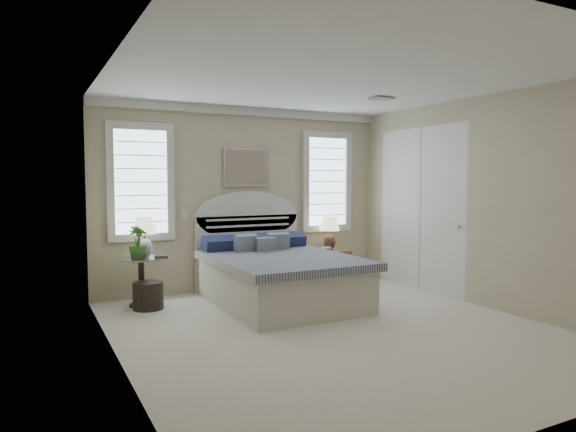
# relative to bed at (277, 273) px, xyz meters

# --- Properties ---
(floor) EXTENTS (4.50, 5.00, 0.01)m
(floor) POSITION_rel_bed_xyz_m (0.00, -1.46, -0.39)
(floor) COLOR silver
(floor) RESTS_ON ground
(ceiling) EXTENTS (4.50, 5.00, 0.01)m
(ceiling) POSITION_rel_bed_xyz_m (0.00, -1.46, 2.31)
(ceiling) COLOR white
(ceiling) RESTS_ON wall_back
(wall_back) EXTENTS (4.50, 0.02, 2.70)m
(wall_back) POSITION_rel_bed_xyz_m (0.00, 1.04, 0.96)
(wall_back) COLOR beige
(wall_back) RESTS_ON floor
(wall_left) EXTENTS (0.02, 5.00, 2.70)m
(wall_left) POSITION_rel_bed_xyz_m (-2.25, -1.46, 0.96)
(wall_left) COLOR beige
(wall_left) RESTS_ON floor
(wall_right) EXTENTS (0.02, 5.00, 2.70)m
(wall_right) POSITION_rel_bed_xyz_m (2.25, -1.46, 0.96)
(wall_right) COLOR beige
(wall_right) RESTS_ON floor
(crown_molding) EXTENTS (4.50, 0.08, 0.12)m
(crown_molding) POSITION_rel_bed_xyz_m (0.00, 1.00, 2.25)
(crown_molding) COLOR silver
(crown_molding) RESTS_ON wall_back
(hvac_vent) EXTENTS (0.30, 0.20, 0.02)m
(hvac_vent) POSITION_rel_bed_xyz_m (1.20, -0.66, 2.29)
(hvac_vent) COLOR #B2B2B2
(hvac_vent) RESTS_ON ceiling
(switch_plate) EXTENTS (0.08, 0.01, 0.12)m
(switch_plate) POSITION_rel_bed_xyz_m (-0.95, 1.03, 0.76)
(switch_plate) COLOR silver
(switch_plate) RESTS_ON wall_back
(window_left) EXTENTS (0.90, 0.06, 1.60)m
(window_left) POSITION_rel_bed_xyz_m (-1.55, 1.02, 1.21)
(window_left) COLOR silver
(window_left) RESTS_ON wall_back
(window_right) EXTENTS (0.90, 0.06, 1.60)m
(window_right) POSITION_rel_bed_xyz_m (1.40, 1.02, 1.21)
(window_right) COLOR silver
(window_right) RESTS_ON wall_back
(painting) EXTENTS (0.74, 0.04, 0.58)m
(painting) POSITION_rel_bed_xyz_m (0.00, 1.00, 1.43)
(painting) COLOR silver
(painting) RESTS_ON wall_back
(closet_door) EXTENTS (0.02, 1.80, 2.40)m
(closet_door) POSITION_rel_bed_xyz_m (2.23, -0.26, 0.81)
(closet_door) COLOR white
(closet_door) RESTS_ON floor
(bed) EXTENTS (1.72, 2.28, 1.47)m
(bed) POSITION_rel_bed_xyz_m (0.00, 0.00, 0.00)
(bed) COLOR beige
(bed) RESTS_ON floor
(side_table_left) EXTENTS (0.56, 0.56, 0.63)m
(side_table_left) POSITION_rel_bed_xyz_m (-1.65, 0.59, 0.00)
(side_table_left) COLOR black
(side_table_left) RESTS_ON floor
(nightstand_right) EXTENTS (0.50, 0.40, 0.53)m
(nightstand_right) POSITION_rel_bed_xyz_m (1.30, 0.69, 0.00)
(nightstand_right) COLOR olive
(nightstand_right) RESTS_ON floor
(floor_pot) EXTENTS (0.40, 0.40, 0.35)m
(floor_pot) POSITION_rel_bed_xyz_m (-1.61, 0.40, -0.21)
(floor_pot) COLOR black
(floor_pot) RESTS_ON floor
(lamp_left) EXTENTS (0.33, 0.33, 0.53)m
(lamp_left) POSITION_rel_bed_xyz_m (-1.59, 0.64, 0.56)
(lamp_left) COLOR silver
(lamp_left) RESTS_ON side_table_left
(lamp_right) EXTENTS (0.42, 0.42, 0.53)m
(lamp_right) POSITION_rel_bed_xyz_m (1.29, 0.76, 0.47)
(lamp_right) COLOR black
(lamp_right) RESTS_ON nightstand_right
(potted_plant) EXTENTS (0.25, 0.25, 0.42)m
(potted_plant) POSITION_rel_bed_xyz_m (-1.70, 0.49, 0.46)
(potted_plant) COLOR #317B37
(potted_plant) RESTS_ON side_table_left
(books_left) EXTENTS (0.17, 0.13, 0.04)m
(books_left) POSITION_rel_bed_xyz_m (-1.44, 0.40, 0.27)
(books_left) COLOR #A92A2B
(books_left) RESTS_ON side_table_left
(books_right) EXTENTS (0.17, 0.13, 0.06)m
(books_right) POSITION_rel_bed_xyz_m (1.16, 0.64, 0.17)
(books_right) COLOR #A92A2B
(books_right) RESTS_ON nightstand_right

